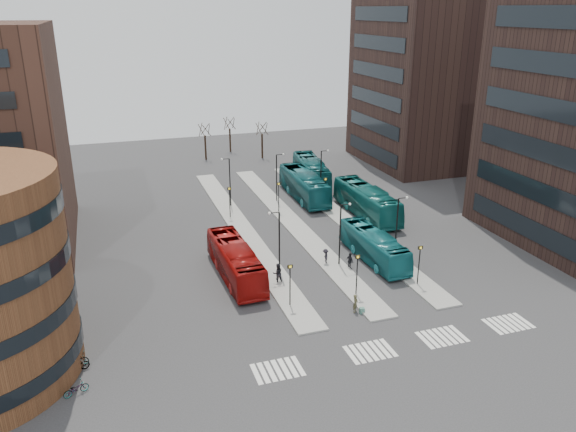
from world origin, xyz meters
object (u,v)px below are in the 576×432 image
object	(u,v)px
teal_bus_c	(366,201)
traveller	(355,303)
suitcase	(362,311)
teal_bus_b	(304,185)
bicycle_near	(76,389)
bicycle_far	(77,358)
commuter_a	(278,273)
bicycle_mid	(76,365)
teal_bus_a	(374,246)
teal_bus_d	(311,171)
red_bus	(235,261)
commuter_c	(325,257)
commuter_b	(350,261)

from	to	relation	value
teal_bus_c	traveller	xyz separation A→B (m)	(-10.86, -20.39, -0.99)
suitcase	teal_bus_b	size ratio (longest dim) A/B	0.04
teal_bus_b	traveller	xyz separation A→B (m)	(-6.02, -28.78, -0.97)
teal_bus_c	bicycle_near	xyz separation A→B (m)	(-32.20, -24.24, -1.34)
teal_bus_b	bicycle_far	xyz separation A→B (m)	(-27.37, -29.14, -1.31)
traveller	bicycle_near	xyz separation A→B (m)	(-21.34, -3.85, -0.35)
teal_bus_c	commuter_a	distance (m)	20.37
teal_bus_c	bicycle_mid	xyz separation A→B (m)	(-32.20, -21.67, -1.26)
teal_bus_b	commuter_a	xyz separation A→B (m)	(-10.44, -21.83, -0.81)
teal_bus_a	traveller	bearing A→B (deg)	-126.14
commuter_a	bicycle_mid	bearing A→B (deg)	27.78
traveller	bicycle_far	distance (m)	21.35
teal_bus_b	teal_bus_d	bearing A→B (deg)	62.22
red_bus	commuter_c	bearing A→B (deg)	-1.87
red_bus	commuter_c	world-z (taller)	red_bus
red_bus	teal_bus_b	world-z (taller)	teal_bus_b
red_bus	teal_bus_a	xyz separation A→B (m)	(13.67, -0.58, -0.14)
suitcase	teal_bus_c	bearing A→B (deg)	67.72
commuter_b	commuter_c	bearing A→B (deg)	34.31
teal_bus_c	bicycle_far	xyz separation A→B (m)	(-32.20, -20.75, -1.33)
suitcase	teal_bus_a	bearing A→B (deg)	63.01
red_bus	bicycle_near	size ratio (longest dim) A/B	7.06
suitcase	teal_bus_a	xyz separation A→B (m)	(5.51, 9.04, 1.23)
teal_bus_a	commuter_c	world-z (taller)	teal_bus_a
red_bus	commuter_c	size ratio (longest dim) A/B	7.40
bicycle_near	bicycle_far	xyz separation A→B (m)	(0.00, 3.49, 0.01)
suitcase	bicycle_near	size ratio (longest dim) A/B	0.30
commuter_b	commuter_a	bearing A→B (deg)	81.87
teal_bus_c	commuter_a	world-z (taller)	teal_bus_c
commuter_a	bicycle_mid	distance (m)	18.82
teal_bus_b	traveller	bearing A→B (deg)	-101.03
teal_bus_a	bicycle_near	bearing A→B (deg)	-157.05
teal_bus_c	commuter_b	xyz separation A→B (m)	(-7.93, -12.86, -0.96)
bicycle_near	teal_bus_b	bearing A→B (deg)	-63.23
traveller	commuter_b	size ratio (longest dim) A/B	0.96
red_bus	traveller	world-z (taller)	red_bus
teal_bus_a	bicycle_mid	distance (m)	29.06
suitcase	traveller	world-z (taller)	traveller
teal_bus_a	teal_bus_c	xyz separation A→B (m)	(4.92, 11.72, 0.30)
suitcase	teal_bus_d	bearing A→B (deg)	80.26
suitcase	bicycle_far	distance (m)	21.77
traveller	commuter_a	world-z (taller)	commuter_a
traveller	bicycle_near	size ratio (longest dim) A/B	0.95
commuter_c	bicycle_mid	bearing A→B (deg)	-47.78
teal_bus_c	bicycle_mid	distance (m)	38.84
bicycle_mid	bicycle_far	world-z (taller)	bicycle_mid
red_bus	traveller	size ratio (longest dim) A/B	7.46
teal_bus_c	teal_bus_b	bearing A→B (deg)	119.12
bicycle_mid	bicycle_far	xyz separation A→B (m)	(0.00, 0.92, -0.07)
teal_bus_b	commuter_b	size ratio (longest dim) A/B	7.72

